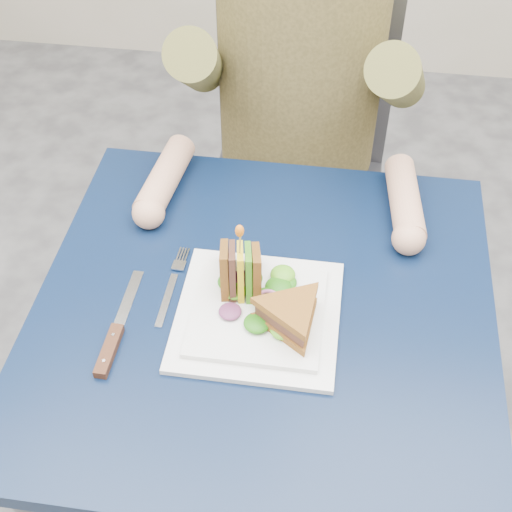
% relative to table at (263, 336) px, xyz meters
% --- Properties ---
extents(ground, '(4.00, 4.00, 0.00)m').
position_rel_table_xyz_m(ground, '(0.00, 0.00, -0.65)').
color(ground, '#4D4D4F').
rests_on(ground, ground).
extents(table, '(0.75, 0.75, 0.73)m').
position_rel_table_xyz_m(table, '(0.00, 0.00, 0.00)').
color(table, black).
rests_on(table, ground).
extents(chair, '(0.42, 0.40, 0.93)m').
position_rel_table_xyz_m(chair, '(0.00, 0.65, -0.11)').
color(chair, '#47474C').
rests_on(chair, ground).
extents(diner, '(0.54, 0.59, 0.74)m').
position_rel_table_xyz_m(diner, '(-0.00, 0.54, 0.26)').
color(diner, '#4E4523').
rests_on(diner, chair).
extents(plate, '(0.26, 0.26, 0.02)m').
position_rel_table_xyz_m(plate, '(-0.01, -0.03, 0.09)').
color(plate, white).
rests_on(plate, table).
extents(sandwich_flat, '(0.18, 0.18, 0.05)m').
position_rel_table_xyz_m(sandwich_flat, '(0.05, -0.05, 0.12)').
color(sandwich_flat, brown).
rests_on(sandwich_flat, plate).
extents(sandwich_upright, '(0.09, 0.15, 0.15)m').
position_rel_table_xyz_m(sandwich_upright, '(-0.04, 0.02, 0.13)').
color(sandwich_upright, brown).
rests_on(sandwich_upright, plate).
extents(fork, '(0.02, 0.18, 0.01)m').
position_rel_table_xyz_m(fork, '(-0.16, 0.02, 0.08)').
color(fork, silver).
rests_on(fork, table).
extents(knife, '(0.02, 0.22, 0.02)m').
position_rel_table_xyz_m(knife, '(-0.22, -0.11, 0.09)').
color(knife, silver).
rests_on(knife, table).
extents(toothpick, '(0.01, 0.01, 0.06)m').
position_rel_table_xyz_m(toothpick, '(-0.04, 0.02, 0.20)').
color(toothpick, tan).
rests_on(toothpick, sandwich_upright).
extents(toothpick_frill, '(0.01, 0.01, 0.02)m').
position_rel_table_xyz_m(toothpick_frill, '(-0.04, 0.02, 0.23)').
color(toothpick_frill, orange).
rests_on(toothpick_frill, sandwich_upright).
extents(lettuce_spill, '(0.15, 0.13, 0.02)m').
position_rel_table_xyz_m(lettuce_spill, '(-0.00, -0.02, 0.11)').
color(lettuce_spill, '#337A14').
rests_on(lettuce_spill, plate).
extents(onion_ring, '(0.04, 0.04, 0.02)m').
position_rel_table_xyz_m(onion_ring, '(0.01, -0.02, 0.11)').
color(onion_ring, '#9E4C7A').
rests_on(onion_ring, plate).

